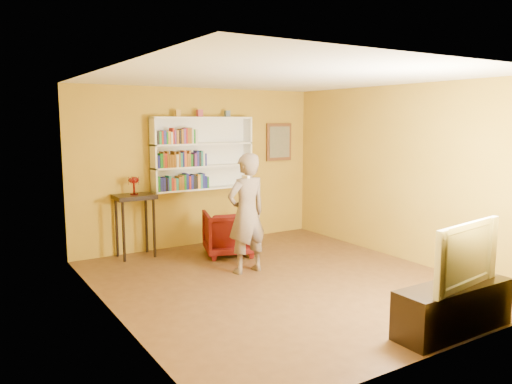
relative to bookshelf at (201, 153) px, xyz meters
The scene contains 16 objects.
room_shell 2.48m from the bookshelf, 90.00° to the right, with size 5.30×5.80×2.88m.
bookshelf is the anchor object (origin of this frame).
books_row_lower 0.63m from the bookshelf, 165.62° to the right, with size 0.91×0.19×0.27m.
books_row_middle 0.45m from the bookshelf, 166.22° to the right, with size 0.87×0.19×0.27m.
books_row_upper 0.58m from the bookshelf, 167.52° to the right, with size 0.71×0.19×0.26m.
ornament_left 0.81m from the bookshelf, behind, with size 0.08×0.08×0.11m, color #B08432.
ornament_centre 0.68m from the bookshelf, 129.74° to the right, with size 0.09×0.09×0.12m, color #9F3545.
ornament_right 0.83m from the bookshelf, ahead, with size 0.08×0.08×0.11m, color #485C78.
framed_painting 1.66m from the bookshelf, ahead, with size 0.55×0.05×0.70m.
console_table 1.48m from the bookshelf, behind, with size 0.61×0.47×1.00m.
ruby_lustre 1.32m from the bookshelf, behind, with size 0.18×0.18×0.28m.
armchair 1.49m from the bookshelf, 85.58° to the right, with size 0.77×0.79×0.72m, color #400406.
person 1.95m from the bookshelf, 95.61° to the right, with size 0.62×0.41×1.71m, color #69594D.
game_remote 2.08m from the bookshelf, 99.44° to the right, with size 0.04×0.15×0.04m, color white.
tv_cabinet 4.88m from the bookshelf, 83.04° to the right, with size 1.40×0.42×0.50m, color black.
television 4.76m from the bookshelf, 83.04° to the right, with size 1.15×0.15×0.66m, color black.
Camera 1 is at (-3.74, -5.31, 2.16)m, focal length 35.00 mm.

